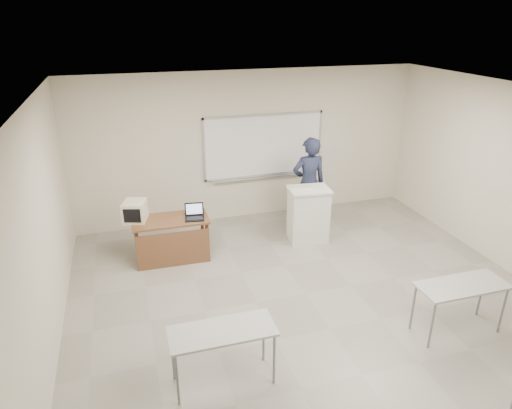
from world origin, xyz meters
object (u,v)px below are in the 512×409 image
object	(u,v)px
laptop	(194,215)
mouse	(202,213)
whiteboard	(264,147)
crt_monitor	(135,211)
instructor_desk	(172,234)
presenter	(309,184)
podium	(308,214)
keyboard	(300,187)

from	to	relation	value
laptop	mouse	size ratio (longest dim) A/B	3.67
whiteboard	mouse	xyz separation A→B (m)	(-1.55, -1.32, -0.71)
whiteboard	laptop	world-z (taller)	whiteboard
whiteboard	crt_monitor	world-z (taller)	whiteboard
whiteboard	instructor_desk	size ratio (longest dim) A/B	1.93
laptop	presenter	distance (m)	2.42
crt_monitor	presenter	xyz separation A→B (m)	(3.29, 0.38, 0.01)
laptop	podium	bearing A→B (deg)	9.56
mouse	presenter	size ratio (longest dim) A/B	0.05
laptop	presenter	bearing A→B (deg)	22.06
podium	presenter	size ratio (longest dim) A/B	0.56
crt_monitor	laptop	size ratio (longest dim) A/B	1.30
instructor_desk	mouse	xyz separation A→B (m)	(0.55, 0.16, 0.25)
instructor_desk	presenter	bearing A→B (deg)	13.62
instructor_desk	presenter	xyz separation A→B (m)	(2.74, 0.61, 0.40)
podium	presenter	bearing A→B (deg)	74.52
laptop	presenter	size ratio (longest dim) A/B	0.17
presenter	whiteboard	bearing A→B (deg)	-52.07
podium	presenter	distance (m)	0.70
keyboard	presenter	distance (m)	0.59
podium	mouse	distance (m)	2.00
whiteboard	mouse	distance (m)	2.16
podium	crt_monitor	distance (m)	3.11
whiteboard	crt_monitor	size ratio (longest dim) A/B	5.95
whiteboard	instructor_desk	bearing A→B (deg)	-144.88
whiteboard	instructor_desk	distance (m)	2.74
podium	crt_monitor	bearing A→B (deg)	-176.53
podium	mouse	xyz separation A→B (m)	(-1.98, 0.07, 0.25)
podium	keyboard	distance (m)	0.55
whiteboard	presenter	size ratio (longest dim) A/B	1.35
whiteboard	presenter	world-z (taller)	whiteboard
laptop	mouse	bearing A→B (deg)	47.76
crt_monitor	keyboard	distance (m)	2.94
instructor_desk	crt_monitor	xyz separation A→B (m)	(-0.55, 0.23, 0.40)
podium	keyboard	bearing A→B (deg)	158.17
whiteboard	mouse	bearing A→B (deg)	-139.63
whiteboard	keyboard	bearing A→B (deg)	-77.78
podium	laptop	size ratio (longest dim) A/B	3.22
presenter	podium	bearing A→B (deg)	69.50
keyboard	presenter	world-z (taller)	presenter
podium	mouse	size ratio (longest dim) A/B	11.80
podium	keyboard	xyz separation A→B (m)	(-0.15, 0.08, 0.53)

